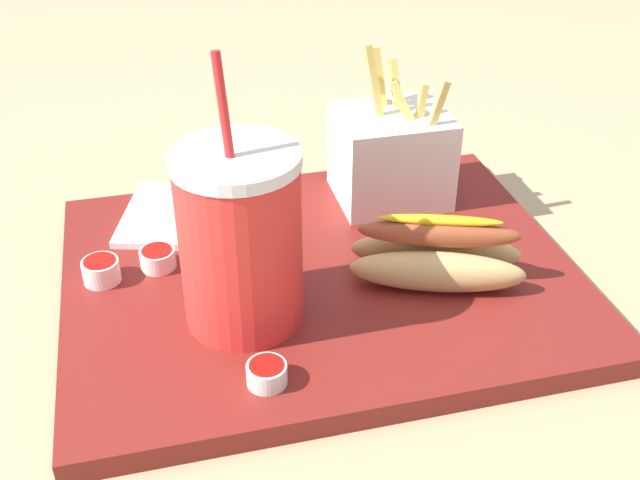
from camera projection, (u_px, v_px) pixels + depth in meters
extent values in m
cube|color=tan|center=(320.00, 295.00, 0.72)|extent=(2.40, 2.40, 0.02)
cube|color=maroon|center=(320.00, 277.00, 0.71)|extent=(0.45, 0.36, 0.02)
cylinder|color=red|center=(241.00, 245.00, 0.61)|extent=(0.10, 0.10, 0.14)
cylinder|color=white|center=(235.00, 159.00, 0.56)|extent=(0.10, 0.10, 0.01)
cylinder|color=red|center=(223.00, 108.00, 0.54)|extent=(0.01, 0.02, 0.08)
cube|color=white|center=(391.00, 156.00, 0.78)|extent=(0.11, 0.09, 0.09)
cube|color=#E5C660|center=(420.00, 114.00, 0.75)|extent=(0.02, 0.02, 0.06)
cube|color=#E5C660|center=(376.00, 92.00, 0.75)|extent=(0.02, 0.02, 0.09)
cube|color=#E5C660|center=(376.00, 84.00, 0.77)|extent=(0.03, 0.03, 0.07)
cube|color=#E5C660|center=(435.00, 113.00, 0.73)|extent=(0.03, 0.01, 0.06)
cube|color=#E5C660|center=(381.00, 90.00, 0.77)|extent=(0.01, 0.03, 0.08)
cube|color=#E5C660|center=(407.00, 112.00, 0.75)|extent=(0.03, 0.03, 0.06)
cube|color=#E5C660|center=(396.00, 92.00, 0.77)|extent=(0.01, 0.03, 0.06)
ellipsoid|color=tan|center=(436.00, 252.00, 0.69)|extent=(0.15, 0.08, 0.04)
ellipsoid|color=tan|center=(437.00, 272.00, 0.66)|extent=(0.15, 0.08, 0.04)
ellipsoid|color=#994728|center=(439.00, 233.00, 0.66)|extent=(0.14, 0.07, 0.02)
ellipsoid|color=gold|center=(440.00, 220.00, 0.65)|extent=(0.10, 0.05, 0.01)
cylinder|color=white|center=(158.00, 259.00, 0.70)|extent=(0.03, 0.03, 0.02)
cylinder|color=#B2140F|center=(157.00, 253.00, 0.69)|extent=(0.03, 0.03, 0.01)
cylinder|color=white|center=(101.00, 271.00, 0.68)|extent=(0.03, 0.03, 0.02)
cylinder|color=#B2140F|center=(100.00, 263.00, 0.67)|extent=(0.03, 0.03, 0.01)
cylinder|color=white|center=(267.00, 374.00, 0.57)|extent=(0.03, 0.03, 0.02)
cylinder|color=#B2140F|center=(266.00, 368.00, 0.57)|extent=(0.03, 0.03, 0.01)
cube|color=white|center=(195.00, 215.00, 0.77)|extent=(0.17, 0.15, 0.01)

